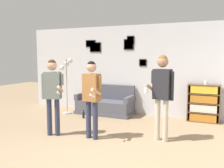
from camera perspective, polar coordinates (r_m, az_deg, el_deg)
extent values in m
plane|color=#937A5B|center=(4.35, -8.40, -17.65)|extent=(20.00, 20.00, 0.00)
cube|color=silver|center=(7.58, 7.41, 3.17)|extent=(8.07, 0.06, 2.70)
cube|color=black|center=(7.68, 4.26, 9.98)|extent=(0.23, 0.02, 0.25)
cube|color=beige|center=(7.67, 4.25, 9.98)|extent=(0.19, 0.01, 0.21)
cube|color=black|center=(7.54, 7.07, 4.87)|extent=(0.22, 0.02, 0.21)
cube|color=#B2B2BC|center=(7.54, 7.06, 4.87)|extent=(0.18, 0.01, 0.17)
cube|color=black|center=(8.15, -3.84, 8.39)|extent=(0.40, 0.02, 0.31)
cube|color=#B2B2BC|center=(8.15, -3.86, 8.39)|extent=(0.35, 0.01, 0.27)
cube|color=black|center=(8.24, -4.91, 9.20)|extent=(0.35, 0.02, 0.22)
cube|color=beige|center=(8.23, -4.93, 9.20)|extent=(0.31, 0.01, 0.18)
cube|color=black|center=(7.69, 3.85, 9.01)|extent=(0.31, 0.02, 0.32)
cube|color=gray|center=(7.69, 3.83, 9.02)|extent=(0.27, 0.01, 0.27)
cube|color=#4C4C56|center=(7.72, -1.65, -6.48)|extent=(1.75, 0.80, 0.10)
cube|color=#4C4C56|center=(7.67, -1.66, -4.95)|extent=(1.69, 0.74, 0.32)
cube|color=#4C4C56|center=(7.90, -0.64, -1.77)|extent=(1.69, 0.14, 0.45)
cube|color=#4C4C56|center=(8.01, -6.93, -2.70)|extent=(0.12, 0.74, 0.18)
cube|color=#4C4C56|center=(7.32, 4.11, -3.53)|extent=(0.12, 0.74, 0.18)
cube|color=brown|center=(7.20, 16.99, -3.99)|extent=(0.02, 0.30, 1.01)
cube|color=brown|center=(7.15, 23.46, -4.30)|extent=(0.02, 0.30, 1.01)
cube|color=brown|center=(7.30, 20.29, -3.95)|extent=(0.83, 0.01, 1.01)
cube|color=brown|center=(7.27, 20.06, -8.00)|extent=(0.79, 0.30, 0.02)
cube|color=brown|center=(7.09, 20.37, -0.21)|extent=(0.79, 0.30, 0.02)
cube|color=brown|center=(7.21, 20.13, -6.13)|extent=(0.79, 0.30, 0.02)
cube|color=brown|center=(7.16, 20.21, -4.15)|extent=(0.79, 0.30, 0.02)
cube|color=brown|center=(7.12, 20.29, -2.14)|extent=(0.79, 0.30, 0.02)
cube|color=#B77023|center=(7.23, 20.09, -7.16)|extent=(0.68, 0.26, 0.20)
cube|color=beige|center=(7.18, 20.17, -5.18)|extent=(0.68, 0.26, 0.20)
cube|color=#B77023|center=(7.13, 20.25, -3.19)|extent=(0.68, 0.26, 0.20)
cube|color=gold|center=(7.10, 20.32, -1.16)|extent=(0.68, 0.26, 0.20)
cylinder|color=#ADA89E|center=(7.91, -10.19, -6.52)|extent=(0.28, 0.28, 0.03)
cylinder|color=#ADA89E|center=(7.77, -10.32, -0.45)|extent=(0.03, 0.03, 1.65)
cylinder|color=#ADA89E|center=(7.68, -10.00, 5.44)|extent=(0.02, 0.16, 0.02)
sphere|color=silver|center=(7.64, -9.56, 5.22)|extent=(0.15, 0.15, 0.15)
cylinder|color=#ADA89E|center=(7.79, -10.38, 4.71)|extent=(0.15, 0.09, 0.02)
sphere|color=silver|center=(7.86, -10.34, 4.51)|extent=(0.15, 0.15, 0.15)
cylinder|color=#ADA89E|center=(7.69, -10.87, 3.94)|extent=(0.15, 0.09, 0.02)
sphere|color=silver|center=(7.66, -11.34, 3.69)|extent=(0.15, 0.15, 0.15)
cylinder|color=#2D334C|center=(5.79, -14.11, -7.31)|extent=(0.11, 0.11, 0.83)
cylinder|color=#2D334C|center=(5.73, -12.40, -7.40)|extent=(0.11, 0.11, 0.83)
cube|color=slate|center=(5.64, -13.45, -0.30)|extent=(0.41, 0.31, 0.59)
sphere|color=tan|center=(5.60, -13.56, 4.15)|extent=(0.22, 0.22, 0.22)
sphere|color=#382314|center=(5.60, -13.57, 4.53)|extent=(0.18, 0.18, 0.18)
cylinder|color=slate|center=(5.56, -11.38, 1.01)|extent=(0.07, 0.07, 0.25)
cylinder|color=tan|center=(5.45, -11.74, -1.12)|extent=(0.16, 0.31, 0.19)
cylinder|color=white|center=(5.32, -12.16, -2.00)|extent=(0.08, 0.14, 0.09)
cylinder|color=slate|center=(5.71, -15.49, -0.50)|extent=(0.07, 0.07, 0.56)
cylinder|color=#2D334C|center=(5.46, -5.38, -8.03)|extent=(0.11, 0.11, 0.82)
cylinder|color=#2D334C|center=(5.36, -3.84, -8.30)|extent=(0.11, 0.11, 0.82)
cube|color=#936033|center=(5.28, -4.69, -0.79)|extent=(0.38, 0.25, 0.58)
sphere|color=tan|center=(5.24, -4.73, 3.88)|extent=(0.21, 0.21, 0.21)
sphere|color=black|center=(5.24, -4.73, 4.29)|extent=(0.18, 0.18, 0.18)
cylinder|color=#936033|center=(5.14, -2.78, 0.46)|extent=(0.07, 0.07, 0.25)
cylinder|color=tan|center=(5.05, -3.65, -1.78)|extent=(0.10, 0.31, 0.18)
cylinder|color=white|center=(4.95, -4.56, -2.70)|extent=(0.05, 0.14, 0.09)
cylinder|color=#936033|center=(5.41, -6.51, -0.88)|extent=(0.07, 0.07, 0.55)
cylinder|color=#B7AD99|center=(5.39, 10.36, -7.97)|extent=(0.11, 0.11, 0.88)
cylinder|color=#B7AD99|center=(5.32, 12.13, -8.21)|extent=(0.11, 0.11, 0.88)
cube|color=#232328|center=(5.22, 11.42, -0.07)|extent=(0.39, 0.27, 0.62)
sphere|color=#997051|center=(5.19, 11.53, 5.01)|extent=(0.23, 0.23, 0.23)
sphere|color=brown|center=(5.19, 11.54, 5.45)|extent=(0.19, 0.19, 0.19)
cylinder|color=#232328|center=(5.14, 13.59, -0.47)|extent=(0.07, 0.07, 0.59)
cylinder|color=#232328|center=(5.30, 9.34, 1.59)|extent=(0.07, 0.07, 0.26)
cylinder|color=#997051|center=(5.19, 8.57, -0.72)|extent=(0.13, 0.33, 0.19)
cylinder|color=white|center=(5.07, 7.80, -1.43)|extent=(0.08, 0.08, 0.10)
cylinder|color=black|center=(7.23, -6.52, -7.12)|extent=(0.07, 0.07, 0.17)
cylinder|color=black|center=(7.20, -6.54, -6.18)|extent=(0.03, 0.03, 0.07)
cylinder|color=white|center=(7.08, 20.65, 0.31)|extent=(0.07, 0.07, 0.11)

